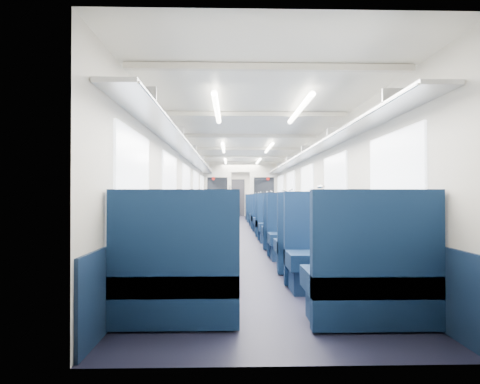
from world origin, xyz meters
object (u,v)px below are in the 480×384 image
(end_door, at_px, (238,198))
(seat_5, at_px, (313,247))
(seat_20, at_px, (220,213))
(seat_23, at_px, (257,212))
(seat_2, at_px, (191,260))
(seat_3, at_px, (331,258))
(seat_12, at_px, (214,223))
(seat_10, at_px, (211,227))
(seat_1, at_px, (370,283))
(seat_6, at_px, (205,238))
(seat_18, at_px, (218,216))
(seat_0, at_px, (177,282))
(seat_17, at_px, (267,218))
(seat_21, at_px, (260,213))
(seat_19, at_px, (264,216))
(seat_22, at_px, (221,212))
(seat_15, at_px, (271,220))
(seat_11, at_px, (280,227))
(seat_8, at_px, (208,232))
(seat_9, at_px, (288,232))
(seat_16, at_px, (217,218))
(seat_14, at_px, (216,220))
(seat_13, at_px, (275,223))
(seat_7, at_px, (298,238))
(bulkhead, at_px, (241,192))

(end_door, height_order, seat_5, end_door)
(seat_20, relative_size, seat_23, 1.00)
(seat_2, height_order, seat_3, same)
(seat_5, relative_size, seat_12, 1.00)
(seat_2, height_order, seat_10, same)
(seat_1, relative_size, seat_6, 1.00)
(seat_10, relative_size, seat_18, 1.00)
(seat_0, xyz_separation_m, seat_17, (1.66, 9.17, 0.00))
(seat_3, xyz_separation_m, seat_5, (0.00, 0.96, 0.00))
(seat_12, relative_size, seat_18, 1.00)
(seat_12, xyz_separation_m, seat_21, (1.66, 5.40, 0.00))
(seat_19, height_order, seat_22, same)
(seat_18, distance_m, seat_21, 2.57)
(seat_2, height_order, seat_15, same)
(seat_3, distance_m, seat_10, 4.80)
(seat_5, distance_m, seat_12, 5.04)
(seat_19, bearing_deg, seat_10, -110.01)
(seat_11, bearing_deg, seat_8, -142.12)
(end_door, bearing_deg, seat_9, -86.25)
(seat_8, distance_m, seat_16, 4.68)
(seat_0, distance_m, seat_14, 8.07)
(seat_15, xyz_separation_m, seat_16, (-1.66, 1.15, 0.00))
(seat_5, relative_size, seat_13, 1.00)
(seat_3, height_order, seat_6, same)
(seat_8, bearing_deg, seat_1, -69.79)
(seat_6, height_order, seat_11, same)
(seat_10, bearing_deg, seat_9, -35.65)
(seat_16, bearing_deg, seat_3, -78.20)
(end_door, distance_m, seat_23, 3.71)
(seat_12, xyz_separation_m, seat_13, (1.66, -0.01, 0.00))
(seat_20, bearing_deg, seat_21, -1.89)
(seat_6, bearing_deg, seat_23, 80.76)
(seat_5, xyz_separation_m, seat_8, (-1.66, 2.31, 0.00))
(seat_1, xyz_separation_m, seat_14, (-1.66, 8.13, 0.00))
(seat_14, bearing_deg, seat_7, -70.66)
(seat_8, bearing_deg, seat_21, 78.06)
(seat_0, distance_m, seat_15, 8.14)
(bulkhead, bearing_deg, seat_0, -94.40)
(seat_15, bearing_deg, seat_1, -90.00)
(end_door, bearing_deg, seat_14, -95.23)
(seat_1, xyz_separation_m, seat_10, (-1.66, 5.74, 0.00))
(bulkhead, xyz_separation_m, seat_11, (0.83, -5.04, -0.86))
(seat_13, bearing_deg, seat_20, 106.90)
(seat_2, relative_size, seat_10, 1.00)
(seat_18, height_order, seat_22, same)
(seat_9, height_order, seat_18, same)
(seat_12, height_order, seat_21, same)
(seat_6, bearing_deg, seat_1, -64.24)
(seat_12, height_order, seat_14, same)
(seat_21, bearing_deg, seat_7, -90.00)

